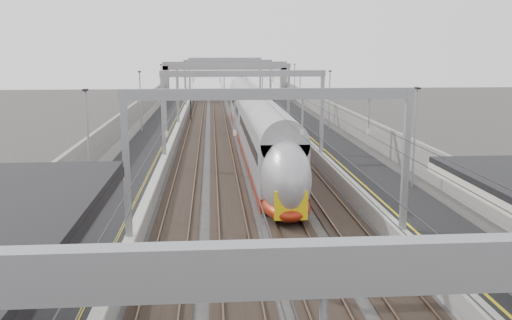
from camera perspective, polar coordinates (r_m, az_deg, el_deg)
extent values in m
cube|color=black|center=(49.02, -10.83, 0.58)|extent=(4.00, 120.00, 1.00)
cube|color=black|center=(49.83, 7.78, 0.85)|extent=(4.00, 120.00, 1.00)
cube|color=black|center=(48.84, -6.72, 0.11)|extent=(2.40, 140.00, 0.08)
cube|color=brown|center=(48.85, -7.57, 0.20)|extent=(0.07, 140.00, 0.14)
cube|color=brown|center=(48.79, -5.88, 0.23)|extent=(0.07, 140.00, 0.14)
cube|color=black|center=(48.81, -3.20, 0.17)|extent=(2.40, 140.00, 0.08)
cube|color=brown|center=(48.78, -4.05, 0.26)|extent=(0.07, 140.00, 0.14)
cube|color=brown|center=(48.81, -2.36, 0.28)|extent=(0.07, 140.00, 0.14)
cube|color=black|center=(48.96, 0.31, 0.22)|extent=(2.40, 140.00, 0.08)
cube|color=brown|center=(48.89, -0.53, 0.31)|extent=(0.07, 140.00, 0.14)
cube|color=brown|center=(49.01, 1.15, 0.34)|extent=(0.07, 140.00, 0.14)
cube|color=black|center=(49.30, 3.79, 0.27)|extent=(2.40, 140.00, 0.08)
cube|color=brown|center=(49.18, 2.96, 0.36)|extent=(0.07, 140.00, 0.14)
cube|color=brown|center=(49.39, 4.61, 0.39)|extent=(0.07, 140.00, 0.14)
cube|color=gray|center=(5.86, 21.63, -9.56)|extent=(13.00, 0.25, 0.50)
cube|color=gray|center=(25.69, -12.85, -0.44)|extent=(0.28, 0.28, 6.60)
cube|color=gray|center=(26.89, 14.75, -0.01)|extent=(0.28, 0.28, 6.60)
cube|color=gray|center=(25.11, 1.30, 6.61)|extent=(13.00, 0.25, 0.50)
cube|color=gray|center=(45.34, -9.27, 4.64)|extent=(0.28, 0.28, 6.60)
cube|color=gray|center=(46.04, 6.61, 4.81)|extent=(0.28, 0.28, 6.60)
cube|color=gray|center=(45.01, -1.28, 8.63)|extent=(13.00, 0.25, 0.50)
cube|color=gray|center=(65.21, -7.85, 6.64)|extent=(0.28, 0.28, 6.60)
cube|color=gray|center=(65.69, 3.27, 6.75)|extent=(0.28, 0.28, 6.60)
cube|color=gray|center=(64.98, -2.29, 9.41)|extent=(13.00, 0.25, 0.50)
cube|color=gray|center=(85.13, -7.08, 7.70)|extent=(0.28, 0.28, 6.60)
cube|color=gray|center=(85.51, 1.46, 7.79)|extent=(0.28, 0.28, 6.60)
cube|color=gray|center=(84.96, -2.82, 9.82)|extent=(13.00, 0.25, 0.50)
cube|color=gray|center=(103.09, -6.65, 8.30)|extent=(0.28, 0.28, 6.60)
cube|color=gray|center=(103.40, 0.42, 8.38)|extent=(0.28, 0.28, 6.60)
cube|color=gray|center=(102.95, -3.13, 10.05)|extent=(13.00, 0.25, 0.50)
cylinder|color=#262628|center=(53.08, -6.66, 6.95)|extent=(0.03, 140.00, 0.03)
cylinder|color=#262628|center=(53.05, -3.39, 7.00)|extent=(0.03, 140.00, 0.03)
cylinder|color=#262628|center=(53.19, -0.14, 7.03)|extent=(0.03, 140.00, 0.03)
cylinder|color=#262628|center=(53.50, 3.09, 7.04)|extent=(0.03, 140.00, 0.03)
cube|color=slate|center=(102.98, -3.12, 9.41)|extent=(22.00, 2.20, 1.40)
cube|color=slate|center=(103.40, -8.98, 7.58)|extent=(1.00, 2.20, 6.20)
cube|color=slate|center=(103.91, 2.75, 7.72)|extent=(1.00, 2.20, 6.20)
cube|color=slate|center=(49.29, -14.57, 1.77)|extent=(0.30, 120.00, 3.20)
cube|color=slate|center=(50.42, 11.37, 2.12)|extent=(0.30, 120.00, 3.20)
cube|color=#A0240E|center=(43.47, 0.92, -0.42)|extent=(2.78, 23.66, 0.82)
cube|color=#9F9FA4|center=(43.12, 0.92, 2.13)|extent=(2.78, 23.66, 3.09)
cube|color=black|center=(35.52, 2.17, -3.61)|extent=(2.06, 2.47, 0.51)
cube|color=#A0240E|center=(67.15, -1.01, 3.70)|extent=(2.78, 23.66, 0.82)
cube|color=#9F9FA4|center=(66.93, -1.02, 5.36)|extent=(2.78, 23.66, 3.09)
cube|color=black|center=(59.02, -0.52, 2.35)|extent=(2.06, 2.47, 0.51)
ellipsoid|color=#9F9FA4|center=(31.43, 2.98, -1.87)|extent=(2.78, 5.35, 4.32)
cube|color=yellow|center=(29.54, 3.52, -4.59)|extent=(1.75, 0.12, 1.54)
cube|color=black|center=(29.60, 3.43, -1.47)|extent=(1.65, 0.59, 0.96)
cylinder|color=black|center=(74.62, -6.54, 5.07)|extent=(0.12, 0.12, 3.00)
cube|color=black|center=(74.47, -6.57, 6.29)|extent=(0.32, 0.22, 0.75)
sphere|color=#0CE526|center=(74.32, -6.58, 6.40)|extent=(0.16, 0.16, 0.16)
cylinder|color=black|center=(68.34, 0.35, 4.58)|extent=(0.12, 0.12, 3.00)
cube|color=black|center=(68.17, 0.35, 5.92)|extent=(0.32, 0.22, 0.75)
sphere|color=#0CE526|center=(68.03, 0.36, 6.04)|extent=(0.16, 0.16, 0.16)
cylinder|color=black|center=(72.81, 1.79, 4.99)|extent=(0.12, 0.12, 3.00)
cube|color=black|center=(72.66, 1.80, 6.24)|extent=(0.32, 0.22, 0.75)
sphere|color=red|center=(72.52, 1.81, 6.35)|extent=(0.16, 0.16, 0.16)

